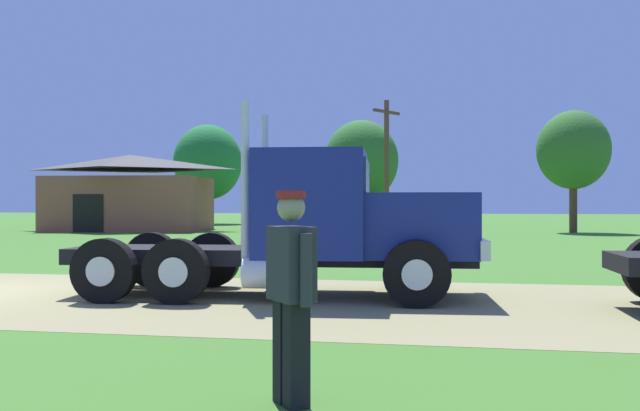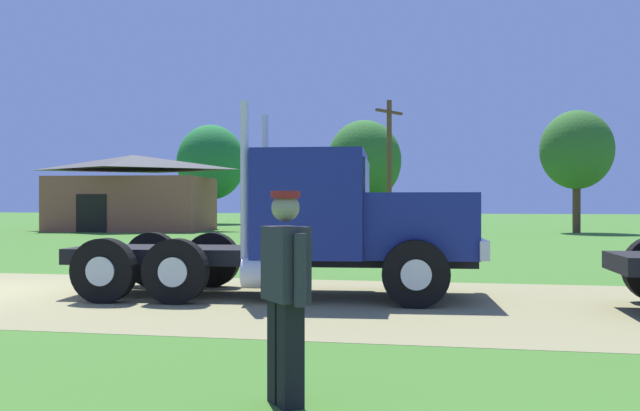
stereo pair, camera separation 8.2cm
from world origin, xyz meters
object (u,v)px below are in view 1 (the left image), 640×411
Objects in this scene: visitor_standing_near at (291,287)px; shed_building at (130,194)px; utility_pole_near at (387,163)px; truck_foreground_white at (323,226)px.

visitor_standing_near is 38.33m from shed_building.
shed_building is 1.42× the size of utility_pole_near.
utility_pole_near reaches higher than shed_building.
utility_pole_near is at bearing -13.39° from shed_building.
shed_building is (-16.91, 27.32, 0.97)m from truck_foreground_white.
visitor_standing_near is 30.25m from utility_pole_near.
utility_pole_near is at bearing 91.91° from truck_foreground_white.
shed_building reaches higher than truck_foreground_white.
shed_building is at bearing 166.61° from utility_pole_near.
shed_building is (-17.81, 33.91, 1.26)m from visitor_standing_near.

